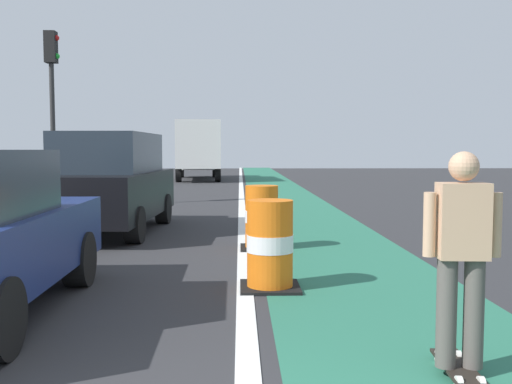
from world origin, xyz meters
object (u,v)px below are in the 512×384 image
object	(u,v)px
skateboarder_on_lane	(462,257)
parked_suv_second	(110,182)
traffic_barrel_mid	(262,218)
traffic_light_corner	(52,87)
delivery_truck_down_block	(198,147)
traffic_barrel_front	(270,246)

from	to	relation	value
skateboarder_on_lane	parked_suv_second	xyz separation A→B (m)	(-4.29, 7.73, 0.12)
traffic_barrel_mid	traffic_light_corner	xyz separation A→B (m)	(-5.81, 7.24, 2.97)
traffic_barrel_mid	delivery_truck_down_block	distance (m)	23.16
skateboarder_on_lane	delivery_truck_down_block	distance (m)	28.87
skateboarder_on_lane	traffic_barrel_front	world-z (taller)	skateboarder_on_lane
parked_suv_second	traffic_barrel_front	xyz separation A→B (m)	(3.02, -4.94, -0.50)
delivery_truck_down_block	skateboarder_on_lane	bearing A→B (deg)	-82.04
delivery_truck_down_block	traffic_light_corner	size ratio (longest dim) A/B	1.52
traffic_barrel_mid	traffic_barrel_front	bearing A→B (deg)	-90.12
skateboarder_on_lane	delivery_truck_down_block	size ratio (longest dim) A/B	0.22
parked_suv_second	traffic_light_corner	xyz separation A→B (m)	(-2.78, 5.13, 2.47)
skateboarder_on_lane	traffic_barrel_mid	world-z (taller)	skateboarder_on_lane
skateboarder_on_lane	traffic_barrel_front	bearing A→B (deg)	114.49
parked_suv_second	delivery_truck_down_block	size ratio (longest dim) A/B	0.61
skateboarder_on_lane	delivery_truck_down_block	world-z (taller)	delivery_truck_down_block
traffic_light_corner	parked_suv_second	bearing A→B (deg)	-61.58
parked_suv_second	skateboarder_on_lane	bearing A→B (deg)	-60.95
traffic_barrel_mid	delivery_truck_down_block	bearing A→B (deg)	96.79
traffic_barrel_front	delivery_truck_down_block	xyz separation A→B (m)	(-2.73, 25.79, 1.31)
traffic_barrel_mid	traffic_light_corner	world-z (taller)	traffic_light_corner
traffic_barrel_front	traffic_light_corner	world-z (taller)	traffic_light_corner
traffic_barrel_mid	skateboarder_on_lane	bearing A→B (deg)	-77.34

